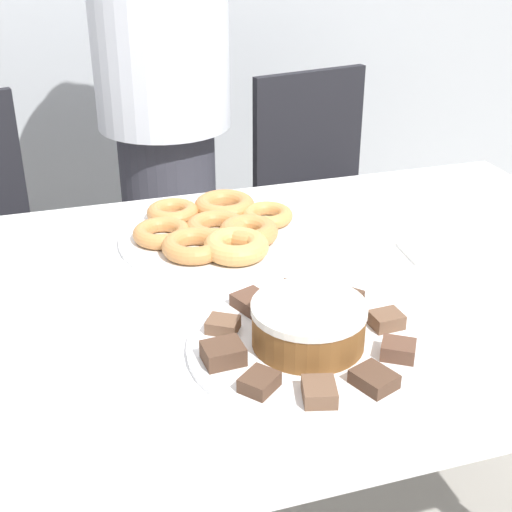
# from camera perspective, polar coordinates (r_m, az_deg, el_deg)

# --- Properties ---
(table) EXTENTS (1.55, 0.94, 0.78)m
(table) POSITION_cam_1_polar(r_m,az_deg,el_deg) (1.31, 0.19, -6.01)
(table) COLOR white
(table) RESTS_ON ground_plane
(person_standing) EXTENTS (0.36, 0.36, 1.68)m
(person_standing) POSITION_cam_1_polar(r_m,az_deg,el_deg) (1.99, -7.42, 11.75)
(person_standing) COLOR #383842
(person_standing) RESTS_ON ground_plane
(office_chair_right) EXTENTS (0.52, 0.52, 0.92)m
(office_chair_right) POSITION_cam_1_polar(r_m,az_deg,el_deg) (2.31, 5.96, 2.27)
(office_chair_right) COLOR black
(office_chair_right) RESTS_ON ground_plane
(plate_cake) EXTENTS (0.37, 0.37, 0.01)m
(plate_cake) POSITION_cam_1_polar(r_m,az_deg,el_deg) (1.09, 4.15, -7.18)
(plate_cake) COLOR white
(plate_cake) RESTS_ON table
(plate_donuts) EXTENTS (0.39, 0.39, 0.01)m
(plate_donuts) POSITION_cam_1_polar(r_m,az_deg,el_deg) (1.44, -3.14, 1.53)
(plate_donuts) COLOR white
(plate_donuts) RESTS_ON table
(frosted_cake) EXTENTS (0.17, 0.17, 0.07)m
(frosted_cake) POSITION_cam_1_polar(r_m,az_deg,el_deg) (1.07, 4.22, -5.45)
(frosted_cake) COLOR brown
(frosted_cake) RESTS_ON plate_cake
(lamington_0) EXTENTS (0.06, 0.07, 0.03)m
(lamington_0) POSITION_cam_1_polar(r_m,az_deg,el_deg) (1.20, 3.46, -2.89)
(lamington_0) COLOR #513828
(lamington_0) RESTS_ON plate_cake
(lamington_1) EXTENTS (0.07, 0.07, 0.02)m
(lamington_1) POSITION_cam_1_polar(r_m,az_deg,el_deg) (1.17, -0.29, -3.69)
(lamington_1) COLOR brown
(lamington_1) RESTS_ON plate_cake
(lamington_2) EXTENTS (0.06, 0.06, 0.02)m
(lamington_2) POSITION_cam_1_polar(r_m,az_deg,el_deg) (1.11, -2.67, -5.52)
(lamington_2) COLOR brown
(lamington_2) RESTS_ON plate_cake
(lamington_3) EXTENTS (0.06, 0.05, 0.03)m
(lamington_3) POSITION_cam_1_polar(r_m,az_deg,el_deg) (1.04, -2.64, -7.78)
(lamington_3) COLOR #513828
(lamington_3) RESTS_ON plate_cake
(lamington_4) EXTENTS (0.07, 0.06, 0.02)m
(lamington_4) POSITION_cam_1_polar(r_m,az_deg,el_deg) (0.99, 0.27, -10.07)
(lamington_4) COLOR #513828
(lamington_4) RESTS_ON plate_cake
(lamington_5) EXTENTS (0.06, 0.06, 0.02)m
(lamington_5) POSITION_cam_1_polar(r_m,az_deg,el_deg) (0.98, 5.09, -10.77)
(lamington_5) COLOR brown
(lamington_5) RESTS_ON plate_cake
(lamington_6) EXTENTS (0.07, 0.07, 0.02)m
(lamington_6) POSITION_cam_1_polar(r_m,az_deg,el_deg) (1.01, 9.43, -9.69)
(lamington_6) COLOR #513828
(lamington_6) RESTS_ON plate_cake
(lamington_7) EXTENTS (0.06, 0.06, 0.02)m
(lamington_7) POSITION_cam_1_polar(r_m,az_deg,el_deg) (1.07, 11.32, -7.36)
(lamington_7) COLOR brown
(lamington_7) RESTS_ON plate_cake
(lamington_8) EXTENTS (0.05, 0.04, 0.02)m
(lamington_8) POSITION_cam_1_polar(r_m,az_deg,el_deg) (1.14, 10.38, -5.05)
(lamington_8) COLOR brown
(lamington_8) RESTS_ON plate_cake
(lamington_9) EXTENTS (0.06, 0.06, 0.02)m
(lamington_9) POSITION_cam_1_polar(r_m,az_deg,el_deg) (1.19, 7.40, -3.45)
(lamington_9) COLOR #513828
(lamington_9) RESTS_ON plate_cake
(donut_0) EXTENTS (0.12, 0.12, 0.03)m
(donut_0) POSITION_cam_1_polar(r_m,az_deg,el_deg) (1.43, -3.16, 2.32)
(donut_0) COLOR #C68447
(donut_0) RESTS_ON plate_donuts
(donut_1) EXTENTS (0.12, 0.12, 0.03)m
(donut_1) POSITION_cam_1_polar(r_m,az_deg,el_deg) (1.41, -7.52, 1.84)
(donut_1) COLOR #C68447
(donut_1) RESTS_ON plate_donuts
(donut_2) EXTENTS (0.12, 0.12, 0.03)m
(donut_2) POSITION_cam_1_polar(r_m,az_deg,el_deg) (1.35, -4.96, 0.82)
(donut_2) COLOR #C68447
(donut_2) RESTS_ON plate_donuts
(donut_3) EXTENTS (0.12, 0.12, 0.04)m
(donut_3) POSITION_cam_1_polar(r_m,az_deg,el_deg) (1.34, -1.59, 0.78)
(donut_3) COLOR tan
(donut_3) RESTS_ON plate_donuts
(donut_4) EXTENTS (0.12, 0.12, 0.04)m
(donut_4) POSITION_cam_1_polar(r_m,az_deg,el_deg) (1.40, -0.60, 1.96)
(donut_4) COLOR #C68447
(donut_4) RESTS_ON plate_donuts
(donut_5) EXTENTS (0.11, 0.11, 0.03)m
(donut_5) POSITION_cam_1_polar(r_m,az_deg,el_deg) (1.49, 0.89, 3.28)
(donut_5) COLOR #D18E4C
(donut_5) RESTS_ON plate_donuts
(donut_6) EXTENTS (0.13, 0.13, 0.04)m
(donut_6) POSITION_cam_1_polar(r_m,az_deg,el_deg) (1.53, -2.53, 4.05)
(donut_6) COLOR #C68447
(donut_6) RESTS_ON plate_donuts
(donut_7) EXTENTS (0.11, 0.11, 0.03)m
(donut_7) POSITION_cam_1_polar(r_m,az_deg,el_deg) (1.50, -6.68, 3.48)
(donut_7) COLOR #C68447
(donut_7) RESTS_ON plate_donuts
(napkin) EXTENTS (0.13, 0.10, 0.01)m
(napkin) POSITION_cam_1_polar(r_m,az_deg,el_deg) (1.42, 14.04, 0.39)
(napkin) COLOR white
(napkin) RESTS_ON table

